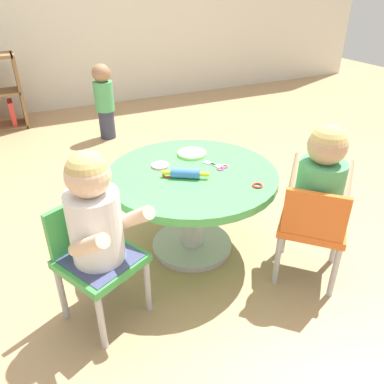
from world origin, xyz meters
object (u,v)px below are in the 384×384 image
object	(u,v)px
craft_scissors	(218,166)
rolling_pin	(185,173)
seated_child_right	(321,179)
toddler_standing	(104,100)
child_chair_left	(95,256)
craft_table	(192,192)
seated_child_left	(94,214)
child_chair_right	(312,226)

from	to	relation	value
craft_scissors	rolling_pin	bearing A→B (deg)	-169.31
seated_child_right	toddler_standing	world-z (taller)	seated_child_right
child_chair_left	seated_child_right	bearing A→B (deg)	-11.19
craft_table	rolling_pin	bearing A→B (deg)	-141.11
seated_child_left	seated_child_right	distance (m)	0.99
child_chair_right	toddler_standing	distance (m)	2.33
rolling_pin	craft_scissors	bearing A→B (deg)	10.69
seated_child_left	child_chair_right	world-z (taller)	seated_child_left
toddler_standing	child_chair_left	bearing A→B (deg)	-105.68
toddler_standing	craft_scissors	bearing A→B (deg)	-86.03
craft_table	child_chair_right	bearing A→B (deg)	-48.88
seated_child_right	craft_table	bearing A→B (deg)	134.85
child_chair_left	child_chair_right	xyz separation A→B (m)	(0.97, -0.23, 0.00)
seated_child_left	craft_scissors	distance (m)	0.74
craft_table	child_chair_left	world-z (taller)	child_chair_left
toddler_standing	craft_scissors	xyz separation A→B (m)	(0.13, -1.85, 0.11)
toddler_standing	craft_table	bearing A→B (deg)	-90.54
seated_child_left	seated_child_right	world-z (taller)	same
child_chair_right	seated_child_right	world-z (taller)	seated_child_right
craft_table	rolling_pin	distance (m)	0.16
child_chair_left	craft_scissors	world-z (taller)	child_chair_left
child_chair_left	craft_scissors	bearing A→B (deg)	17.80
toddler_standing	rolling_pin	bearing A→B (deg)	-92.29
seated_child_left	child_chair_left	bearing A→B (deg)	115.95
seated_child_right	craft_scissors	distance (m)	0.52
seated_child_right	toddler_standing	xyz separation A→B (m)	(-0.41, 2.27, -0.17)
seated_child_right	child_chair_left	bearing A→B (deg)	168.81
toddler_standing	rolling_pin	size ratio (longest dim) A/B	3.26
craft_table	seated_child_right	size ratio (longest dim) A/B	1.69
craft_table	rolling_pin	world-z (taller)	rolling_pin
child_chair_left	craft_table	bearing A→B (deg)	22.70
seated_child_right	toddler_standing	bearing A→B (deg)	100.33
seated_child_left	child_chair_right	xyz separation A→B (m)	(0.95, -0.19, -0.23)
craft_table	craft_scissors	bearing A→B (deg)	-3.28
seated_child_right	seated_child_left	bearing A→B (deg)	170.64
seated_child_right	toddler_standing	distance (m)	2.32
child_chair_right	toddler_standing	bearing A→B (deg)	99.52
toddler_standing	craft_scissors	world-z (taller)	toddler_standing
seated_child_left	craft_table	bearing A→B (deg)	26.44
craft_table	craft_scissors	world-z (taller)	craft_scissors
rolling_pin	child_chair_left	bearing A→B (deg)	-159.49
seated_child_left	seated_child_right	bearing A→B (deg)	-9.36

